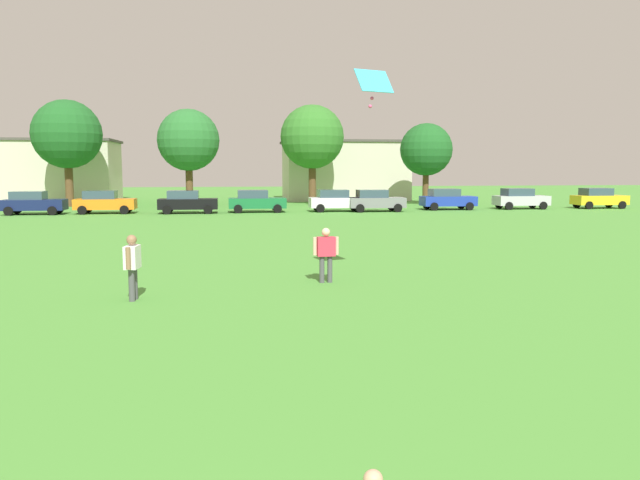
% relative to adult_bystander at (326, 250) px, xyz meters
% --- Properties ---
extents(ground_plane, '(160.00, 160.00, 0.00)m').
position_rel_adult_bystander_xyz_m(ground_plane, '(-3.77, 14.34, -0.96)').
color(ground_plane, '#4C9338').
extents(adult_bystander, '(0.77, 0.33, 1.61)m').
position_rel_adult_bystander_xyz_m(adult_bystander, '(0.00, 0.00, 0.00)').
color(adult_bystander, '#4C4C51').
rests_on(adult_bystander, ground).
extents(bystander_near_trees, '(0.38, 0.79, 1.67)m').
position_rel_adult_bystander_xyz_m(bystander_near_trees, '(-5.21, -1.72, 0.04)').
color(bystander_near_trees, '#4C4C51').
rests_on(bystander_near_trees, ground).
extents(kite, '(1.13, 0.79, 1.07)m').
position_rel_adult_bystander_xyz_m(kite, '(1.22, -0.66, 4.69)').
color(kite, '#3FBFE5').
extents(parked_car_navy_0, '(4.30, 2.02, 1.68)m').
position_rel_adult_bystander_xyz_m(parked_car_navy_0, '(-16.72, 29.50, -0.10)').
color(parked_car_navy_0, '#141E4C').
rests_on(parked_car_navy_0, ground).
extents(parked_car_orange_1, '(4.30, 2.02, 1.68)m').
position_rel_adult_bystander_xyz_m(parked_car_orange_1, '(-11.82, 29.77, -0.10)').
color(parked_car_orange_1, orange).
rests_on(parked_car_orange_1, ground).
extents(parked_car_black_2, '(4.30, 2.02, 1.68)m').
position_rel_adult_bystander_xyz_m(parked_car_black_2, '(-5.82, 29.10, -0.10)').
color(parked_car_black_2, black).
rests_on(parked_car_black_2, ground).
extents(parked_car_green_3, '(4.30, 2.02, 1.68)m').
position_rel_adult_bystander_xyz_m(parked_car_green_3, '(-0.72, 29.49, -0.10)').
color(parked_car_green_3, '#196B38').
rests_on(parked_car_green_3, ground).
extents(parked_car_white_4, '(4.30, 2.02, 1.68)m').
position_rel_adult_bystander_xyz_m(parked_car_white_4, '(5.42, 29.41, -0.10)').
color(parked_car_white_4, white).
rests_on(parked_car_white_4, ground).
extents(parked_car_gray_5, '(4.30, 2.02, 1.68)m').
position_rel_adult_bystander_xyz_m(parked_car_gray_5, '(8.37, 28.93, -0.10)').
color(parked_car_gray_5, slate).
rests_on(parked_car_gray_5, ground).
extents(parked_car_blue_6, '(4.30, 2.02, 1.68)m').
position_rel_adult_bystander_xyz_m(parked_car_blue_6, '(14.57, 30.16, -0.10)').
color(parked_car_blue_6, '#1E38AD').
rests_on(parked_car_blue_6, ground).
extents(parked_car_silver_7, '(4.30, 2.02, 1.68)m').
position_rel_adult_bystander_xyz_m(parked_car_silver_7, '(20.77, 30.13, -0.10)').
color(parked_car_silver_7, silver).
rests_on(parked_car_silver_7, ground).
extents(parked_car_yellow_8, '(4.30, 2.02, 1.68)m').
position_rel_adult_bystander_xyz_m(parked_car_yellow_8, '(27.58, 29.95, -0.10)').
color(parked_car_yellow_8, yellow).
rests_on(parked_car_yellow_8, ground).
extents(tree_far_left, '(5.87, 5.87, 9.15)m').
position_rel_adult_bystander_xyz_m(tree_far_left, '(-16.41, 38.88, 5.22)').
color(tree_far_left, brown).
rests_on(tree_far_left, ground).
extents(tree_left, '(5.48, 5.48, 8.54)m').
position_rel_adult_bystander_xyz_m(tree_left, '(-6.23, 39.25, 4.81)').
color(tree_left, brown).
rests_on(tree_left, ground).
extents(tree_right, '(5.83, 5.83, 9.08)m').
position_rel_adult_bystander_xyz_m(tree_right, '(4.89, 39.37, 5.17)').
color(tree_right, brown).
rests_on(tree_right, ground).
extents(tree_far_right, '(4.72, 4.72, 7.35)m').
position_rel_adult_bystander_xyz_m(tree_far_right, '(14.97, 36.99, 4.01)').
color(tree_far_right, brown).
rests_on(tree_far_right, ground).
extents(house_left, '(12.92, 7.98, 6.15)m').
position_rel_adult_bystander_xyz_m(house_left, '(9.31, 46.91, 2.13)').
color(house_left, beige).
rests_on(house_left, ground).
extents(house_right, '(10.59, 7.96, 6.10)m').
position_rel_adult_bystander_xyz_m(house_right, '(-18.95, 46.91, 2.10)').
color(house_right, beige).
rests_on(house_right, ground).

